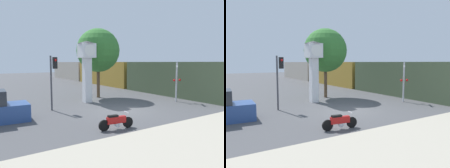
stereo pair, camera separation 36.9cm
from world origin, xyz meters
The scene contains 8 objects.
ground_plane centered at (0.00, 0.00, 0.00)m, with size 120.00×120.00×0.00m, color #4C4C4F.
sidewalk_strip centered at (0.00, -7.23, 0.05)m, with size 36.00×6.00×0.10m.
motorcycle centered at (-2.72, -3.23, 0.41)m, with size 1.91×0.44×0.84m.
clock_tower centered at (-0.49, 4.34, 3.40)m, with size 1.42×1.42×5.12m.
freight_train centered at (8.85, 16.25, 1.70)m, with size 2.80×39.61×3.40m.
traffic_light centered at (-3.87, 2.84, 2.64)m, with size 0.50×0.35×3.82m.
railroad_crossing_signal centered at (5.98, 0.35, 1.85)m, with size 0.90×0.82×3.37m.
street_tree centered at (1.54, 5.99, 4.47)m, with size 4.08×4.08×6.52m.
Camera 2 is at (-8.48, -12.24, 3.37)m, focal length 35.00 mm.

